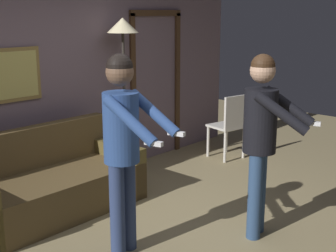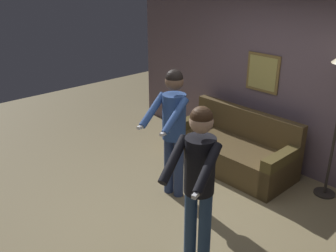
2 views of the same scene
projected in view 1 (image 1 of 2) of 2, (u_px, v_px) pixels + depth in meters
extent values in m
plane|color=#98875E|center=(184.00, 237.00, 4.37)|extent=(12.00, 12.00, 0.00)
cube|color=slate|center=(52.00, 79.00, 5.39)|extent=(6.40, 0.06, 2.60)
cube|color=olive|center=(17.00, 75.00, 5.00)|extent=(0.56, 0.02, 0.58)
cube|color=#CABC62|center=(17.00, 75.00, 4.99)|extent=(0.48, 0.01, 0.50)
cube|color=#4C331E|center=(133.00, 91.00, 6.30)|extent=(0.08, 0.04, 2.04)
cube|color=#4C331E|center=(177.00, 83.00, 6.95)|extent=(0.08, 0.04, 2.04)
cube|color=#4C331E|center=(156.00, 13.00, 6.38)|extent=(0.98, 0.04, 0.08)
cube|color=brown|center=(54.00, 194.00, 4.86)|extent=(1.91, 0.86, 0.42)
cube|color=brown|center=(32.00, 148.00, 4.99)|extent=(1.90, 0.15, 0.45)
cube|color=brown|center=(116.00, 167.00, 5.47)|extent=(0.17, 0.85, 0.58)
cylinder|color=#332D28|center=(126.00, 172.00, 6.11)|extent=(0.28, 0.28, 0.02)
cylinder|color=#332D28|center=(124.00, 105.00, 5.90)|extent=(0.04, 0.04, 1.78)
cone|color=#F9EAB7|center=(123.00, 25.00, 5.66)|extent=(0.39, 0.39, 0.18)
cylinder|color=navy|center=(117.00, 211.00, 3.95)|extent=(0.13, 0.13, 0.83)
cylinder|color=navy|center=(128.00, 204.00, 4.08)|extent=(0.13, 0.13, 0.83)
cylinder|color=#2D4C8C|center=(121.00, 128.00, 3.85)|extent=(0.30, 0.30, 0.59)
sphere|color=brown|center=(120.00, 72.00, 3.74)|extent=(0.23, 0.23, 0.23)
sphere|color=black|center=(120.00, 67.00, 3.73)|extent=(0.22, 0.22, 0.22)
cylinder|color=#2D4C8C|center=(130.00, 121.00, 3.57)|extent=(0.18, 0.49, 0.37)
cube|color=white|center=(154.00, 143.00, 3.50)|extent=(0.07, 0.15, 0.04)
cylinder|color=#2D4C8C|center=(154.00, 113.00, 3.86)|extent=(0.18, 0.49, 0.37)
cube|color=white|center=(176.00, 133.00, 3.78)|extent=(0.07, 0.15, 0.04)
cylinder|color=navy|center=(255.00, 197.00, 4.27)|extent=(0.13, 0.13, 0.82)
cylinder|color=navy|center=(259.00, 191.00, 4.42)|extent=(0.13, 0.13, 0.82)
cylinder|color=black|center=(260.00, 121.00, 4.18)|extent=(0.30, 0.30, 0.58)
sphere|color=tan|center=(263.00, 71.00, 4.07)|extent=(0.22, 0.22, 0.22)
sphere|color=#382314|center=(263.00, 66.00, 4.06)|extent=(0.21, 0.21, 0.21)
cylinder|color=black|center=(282.00, 113.00, 3.92)|extent=(0.24, 0.48, 0.35)
cylinder|color=black|center=(289.00, 106.00, 4.22)|extent=(0.24, 0.48, 0.35)
cube|color=white|center=(312.00, 123.00, 4.17)|extent=(0.09, 0.15, 0.04)
cylinder|color=silver|center=(226.00, 138.00, 6.99)|extent=(0.04, 0.04, 0.45)
cylinder|color=silver|center=(208.00, 141.00, 6.79)|extent=(0.04, 0.04, 0.45)
cylinder|color=silver|center=(244.00, 143.00, 6.71)|extent=(0.04, 0.04, 0.45)
cylinder|color=silver|center=(225.00, 147.00, 6.50)|extent=(0.04, 0.04, 0.45)
cube|color=silver|center=(226.00, 126.00, 6.69)|extent=(0.50, 0.50, 0.03)
cube|color=silver|center=(236.00, 112.00, 6.48)|extent=(0.42, 0.12, 0.45)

